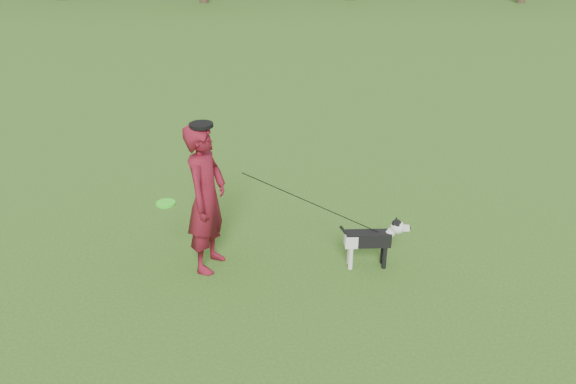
{
  "coord_description": "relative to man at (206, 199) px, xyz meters",
  "views": [
    {
      "loc": [
        -0.48,
        -6.12,
        3.99
      ],
      "look_at": [
        -0.28,
        0.14,
        0.95
      ],
      "focal_mm": 35.0,
      "sensor_mm": 36.0,
      "label": 1
    }
  ],
  "objects": [
    {
      "name": "man",
      "position": [
        0.0,
        0.0,
        0.0
      ],
      "size": [
        0.64,
        0.8,
        1.9
      ],
      "primitive_type": "imported",
      "rotation": [
        0.0,
        0.0,
        1.27
      ],
      "color": "#560C1F",
      "rests_on": "ground"
    },
    {
      "name": "dog",
      "position": [
        2.06,
        -0.08,
        -0.54
      ],
      "size": [
        0.9,
        0.18,
        0.68
      ],
      "color": "black",
      "rests_on": "ground"
    },
    {
      "name": "ground",
      "position": [
        1.28,
        0.02,
        -0.95
      ],
      "size": [
        120.0,
        120.0,
        0.0
      ],
      "primitive_type": "plane",
      "color": "#285116",
      "rests_on": "ground"
    },
    {
      "name": "man_held_items",
      "position": [
        1.05,
        -0.06,
        0.07
      ],
      "size": [
        2.77,
        0.4,
        1.46
      ],
      "color": "#34F41E",
      "rests_on": "ground"
    }
  ]
}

